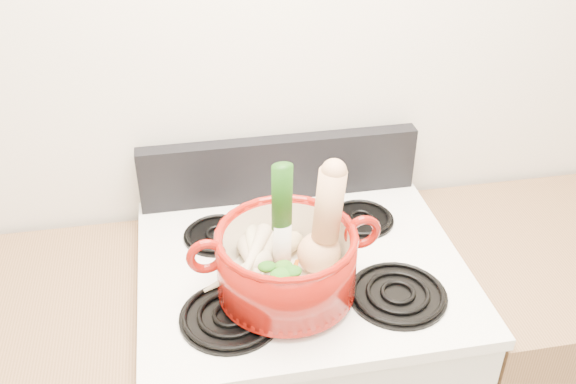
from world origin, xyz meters
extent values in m
cube|color=white|center=(0.00, 1.75, 1.30)|extent=(3.50, 0.02, 2.60)
cube|color=white|center=(0.00, 1.40, 0.93)|extent=(0.78, 0.67, 0.03)
cube|color=black|center=(0.00, 1.70, 1.04)|extent=(0.76, 0.05, 0.18)
cylinder|color=black|center=(-0.19, 1.24, 0.96)|extent=(0.22, 0.22, 0.02)
cylinder|color=black|center=(0.19, 1.24, 0.96)|extent=(0.22, 0.22, 0.02)
cylinder|color=black|center=(-0.19, 1.54, 0.96)|extent=(0.17, 0.17, 0.02)
cylinder|color=black|center=(0.19, 1.54, 0.96)|extent=(0.17, 0.17, 0.02)
cylinder|color=maroon|center=(-0.06, 1.29, 1.04)|extent=(0.33, 0.33, 0.15)
torus|color=maroon|center=(-0.23, 1.28, 1.10)|extent=(0.09, 0.03, 0.09)
torus|color=maroon|center=(0.12, 1.30, 1.10)|extent=(0.09, 0.03, 0.09)
cylinder|color=silver|center=(-0.06, 1.32, 1.15)|extent=(0.05, 0.06, 0.30)
ellipsoid|color=tan|center=(-0.05, 1.39, 1.02)|extent=(0.10, 0.08, 0.05)
cone|color=beige|center=(-0.12, 1.31, 1.02)|extent=(0.09, 0.23, 0.06)
cone|color=beige|center=(-0.12, 1.31, 1.03)|extent=(0.15, 0.22, 0.06)
cone|color=beige|center=(-0.12, 1.35, 1.03)|extent=(0.07, 0.20, 0.06)
cone|color=beige|center=(-0.17, 1.29, 1.04)|extent=(0.17, 0.10, 0.05)
cone|color=beige|center=(-0.12, 1.35, 1.04)|extent=(0.05, 0.19, 0.05)
cone|color=beige|center=(-0.13, 1.31, 1.05)|extent=(0.12, 0.19, 0.05)
cone|color=#C04009|center=(-0.06, 1.26, 1.02)|extent=(0.07, 0.15, 0.04)
cone|color=#C63E09|center=(-0.09, 1.26, 1.02)|extent=(0.08, 0.14, 0.04)
cone|color=#BE4209|center=(-0.07, 1.26, 1.03)|extent=(0.04, 0.18, 0.05)
cone|color=#DA650A|center=(-0.06, 1.23, 1.04)|extent=(0.09, 0.15, 0.05)
camera|label=1|loc=(-0.26, 0.21, 1.94)|focal=40.00mm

